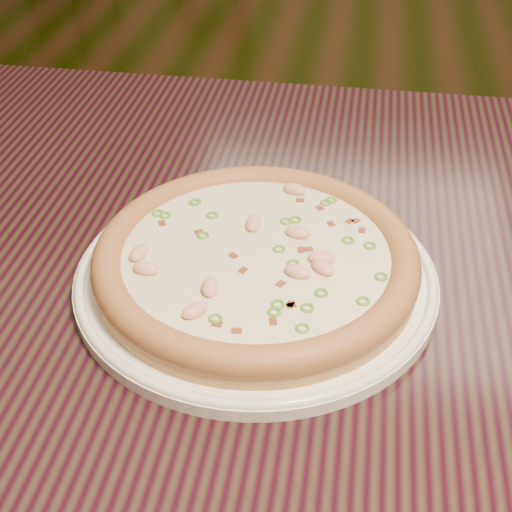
# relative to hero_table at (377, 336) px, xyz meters

# --- Properties ---
(ground) EXTENTS (9.00, 9.00, 0.00)m
(ground) POSITION_rel_hero_table_xyz_m (-0.06, 0.42, -0.65)
(ground) COLOR black
(hero_table) EXTENTS (1.20, 0.80, 0.75)m
(hero_table) POSITION_rel_hero_table_xyz_m (0.00, 0.00, 0.00)
(hero_table) COLOR black
(hero_table) RESTS_ON ground
(plate) EXTENTS (0.33, 0.33, 0.02)m
(plate) POSITION_rel_hero_table_xyz_m (-0.12, -0.05, 0.11)
(plate) COLOR white
(plate) RESTS_ON hero_table
(pizza) EXTENTS (0.30, 0.30, 0.03)m
(pizza) POSITION_rel_hero_table_xyz_m (-0.12, -0.05, 0.13)
(pizza) COLOR tan
(pizza) RESTS_ON plate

